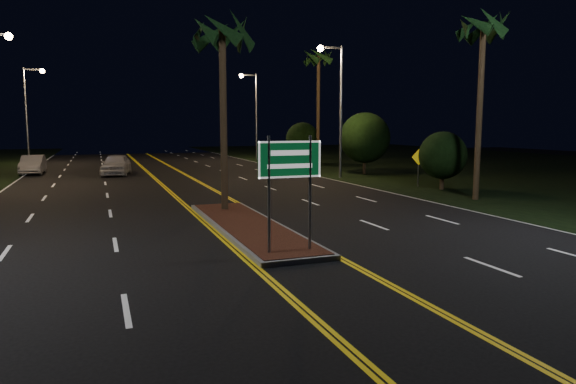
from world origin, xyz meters
name	(u,v)px	position (x,y,z in m)	size (l,w,h in m)	color
ground	(333,285)	(0.00, 0.00, 0.00)	(120.00, 120.00, 0.00)	black
grass_right	(519,167)	(30.00, 25.00, 0.00)	(40.00, 110.00, 0.01)	black
median_island	(248,226)	(0.00, 7.00, 0.08)	(2.25, 10.25, 0.17)	gray
highway_sign	(290,170)	(0.00, 2.80, 2.40)	(1.80, 0.08, 3.20)	gray
streetlight_left_far	(30,104)	(-10.61, 44.00, 5.66)	(1.91, 0.44, 9.00)	gray
streetlight_right_mid	(336,96)	(10.61, 22.00, 5.66)	(1.91, 0.44, 9.00)	gray
streetlight_right_far	(253,106)	(10.61, 42.00, 5.66)	(1.91, 0.44, 9.00)	gray
palm_median	(222,33)	(0.00, 10.50, 7.28)	(2.40, 2.40, 8.30)	#382819
palm_right_near	(483,28)	(12.50, 10.00, 8.21)	(2.40, 2.40, 9.30)	#382819
palm_right_far	(319,59)	(12.80, 30.00, 9.14)	(2.40, 2.40, 10.30)	#382819
shrub_near	(443,155)	(13.50, 14.00, 1.95)	(2.70, 2.70, 3.30)	#382819
shrub_mid	(365,138)	(14.00, 24.00, 2.73)	(3.78, 3.78, 4.62)	#382819
shrub_far	(302,139)	(13.80, 36.00, 2.34)	(3.24, 3.24, 3.96)	#382819
car_near	(116,163)	(-3.62, 29.75, 0.91)	(2.35, 5.47, 1.82)	silver
car_far	(33,163)	(-9.50, 32.79, 0.82)	(2.12, 4.95, 1.65)	#AAAAB3
warning_sign	(419,163)	(13.00, 15.59, 1.44)	(0.94, 0.09, 2.25)	gray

